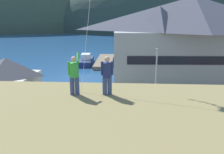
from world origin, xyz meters
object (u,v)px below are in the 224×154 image
(moored_boat_wharfside, at_px, (86,61))
(parking_light_pole, at_px, (156,74))
(person_kite_flyer, at_px, (74,74))
(parked_car_front_row_red, at_px, (181,151))
(storage_shed_near_lot, at_px, (8,84))
(parked_car_corner_spot, at_px, (74,133))
(wharf_dock, at_px, (105,61))
(parked_car_back_row_right, at_px, (53,109))
(harbor_lodge, at_px, (192,38))
(person_companion, at_px, (107,74))
(parked_car_mid_row_near, at_px, (118,107))
(parked_car_mid_row_center, at_px, (163,114))
(parked_car_front_row_silver, at_px, (10,139))

(moored_boat_wharfside, relative_size, parking_light_pole, 1.16)
(person_kite_flyer, bearing_deg, parked_car_front_row_red, 41.84)
(storage_shed_near_lot, bearing_deg, moored_boat_wharfside, 79.74)
(parked_car_front_row_red, distance_m, parking_light_pole, 11.42)
(moored_boat_wharfside, relative_size, parked_car_corner_spot, 1.71)
(wharf_dock, distance_m, parked_car_back_row_right, 27.95)
(harbor_lodge, distance_m, person_kite_flyer, 29.79)
(harbor_lodge, relative_size, storage_shed_near_lot, 3.95)
(parked_car_back_row_right, distance_m, person_companion, 15.55)
(storage_shed_near_lot, bearing_deg, harbor_lodge, 30.32)
(person_companion, bearing_deg, storage_shed_near_lot, 128.61)
(parked_car_back_row_right, xyz_separation_m, parking_light_pole, (10.32, 4.01, 2.76))
(storage_shed_near_lot, relative_size, wharf_dock, 0.46)
(moored_boat_wharfside, bearing_deg, parked_car_mid_row_near, -74.00)
(parked_car_mid_row_near, relative_size, parked_car_mid_row_center, 1.00)
(parked_car_corner_spot, xyz_separation_m, person_kite_flyer, (1.80, -7.60, 6.77))
(parked_car_mid_row_near, bearing_deg, parked_car_front_row_red, -59.74)
(wharf_dock, height_order, person_kite_flyer, person_kite_flyer)
(harbor_lodge, relative_size, parked_car_front_row_silver, 5.61)
(parked_car_front_row_red, bearing_deg, harbor_lodge, 76.38)
(parked_car_front_row_silver, distance_m, person_kite_flyer, 11.39)
(storage_shed_near_lot, xyz_separation_m, parked_car_corner_spot, (8.45, -7.15, -1.90))
(moored_boat_wharfside, bearing_deg, parked_car_back_row_right, -88.01)
(parked_car_corner_spot, bearing_deg, parked_car_mid_row_center, 30.49)
(wharf_dock, xyz_separation_m, parked_car_front_row_red, (8.51, -34.86, 0.71))
(parked_car_front_row_silver, distance_m, parked_car_mid_row_center, 13.40)
(moored_boat_wharfside, bearing_deg, person_kite_flyer, -81.47)
(storage_shed_near_lot, distance_m, moored_boat_wharfside, 24.77)
(parked_car_front_row_red, bearing_deg, moored_boat_wharfside, 109.75)
(parked_car_mid_row_center, height_order, parked_car_back_row_right, same)
(parked_car_mid_row_center, relative_size, person_companion, 2.50)
(parked_car_corner_spot, distance_m, parked_car_back_row_right, 5.87)
(moored_boat_wharfside, xyz_separation_m, parking_light_pole, (11.24, -22.44, 3.11))
(wharf_dock, bearing_deg, parked_car_back_row_right, -95.34)
(parked_car_corner_spot, xyz_separation_m, person_companion, (3.25, -7.50, 6.76))
(storage_shed_near_lot, bearing_deg, parked_car_front_row_red, -29.33)
(parked_car_front_row_silver, relative_size, person_kite_flyer, 2.33)
(parked_car_corner_spot, height_order, person_kite_flyer, person_kite_flyer)
(parked_car_front_row_silver, xyz_separation_m, person_kite_flyer, (6.48, -6.48, 6.77))
(parked_car_front_row_silver, relative_size, parked_car_mid_row_center, 0.99)
(parked_car_mid_row_near, bearing_deg, parked_car_front_row_silver, -137.58)
(wharf_dock, xyz_separation_m, parked_car_corner_spot, (0.53, -32.79, 0.71))
(parked_car_mid_row_center, xyz_separation_m, parking_light_pole, (-0.34, 4.55, 2.76))
(moored_boat_wharfside, relative_size, parked_car_mid_row_center, 1.71)
(parked_car_front_row_red, bearing_deg, parked_car_mid_row_center, 93.98)
(storage_shed_near_lot, xyz_separation_m, wharf_dock, (7.91, 25.64, -2.62))
(parked_car_corner_spot, height_order, parked_car_back_row_right, same)
(parked_car_back_row_right, distance_m, parking_light_pole, 11.41)
(moored_boat_wharfside, distance_m, parked_car_back_row_right, 26.47)
(parked_car_mid_row_center, relative_size, parked_car_front_row_red, 1.04)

